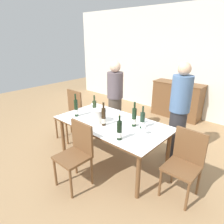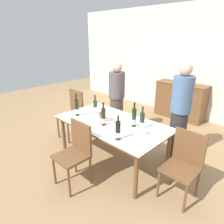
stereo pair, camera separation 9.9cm
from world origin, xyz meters
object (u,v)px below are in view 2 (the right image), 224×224
object	(u,v)px
wine_bottle_2	(77,108)
wine_glass_0	(143,128)
dining_table	(112,126)
wine_bottle_5	(118,131)
chair_near_front	(76,150)
chair_left_end	(73,111)
person_host	(117,99)
ice_bucket	(98,115)
chair_right_end	(184,161)
wine_bottle_3	(95,107)
sideboard_cabinet	(180,101)
wine_glass_1	(119,112)
wine_bottle_1	(103,117)
wine_glass_2	(94,105)
wine_bottle_4	(134,118)
person_guest_left	(180,114)
wine_bottle_0	(142,121)

from	to	relation	value
wine_bottle_2	wine_glass_0	xyz separation A→B (m)	(1.27, 0.20, -0.03)
dining_table	wine_bottle_2	size ratio (longest dim) A/B	4.60
wine_bottle_5	wine_bottle_2	bearing A→B (deg)	172.73
wine_glass_0	chair_near_front	size ratio (longest dim) A/B	0.17
chair_left_end	person_host	bearing A→B (deg)	51.68
ice_bucket	chair_right_end	world-z (taller)	ice_bucket
dining_table	wine_bottle_3	xyz separation A→B (m)	(-0.49, 0.07, 0.18)
sideboard_cabinet	wine_glass_1	world-z (taller)	sideboard_cabinet
sideboard_cabinet	wine_bottle_5	size ratio (longest dim) A/B	3.48
wine_bottle_5	chair_left_end	xyz separation A→B (m)	(-1.67, 0.45, -0.28)
ice_bucket	wine_glass_0	xyz separation A→B (m)	(0.80, 0.13, -0.00)
wine_bottle_2	wine_bottle_5	world-z (taller)	wine_bottle_2
dining_table	wine_bottle_2	distance (m)	0.71
wine_bottle_2	wine_bottle_3	xyz separation A→B (m)	(0.16, 0.29, -0.02)
dining_table	sideboard_cabinet	bearing A→B (deg)	92.05
dining_table	chair_right_end	xyz separation A→B (m)	(1.22, 0.09, -0.14)
wine_bottle_1	chair_left_end	distance (m)	1.26
wine_bottle_5	wine_glass_1	size ratio (longest dim) A/B	2.52
ice_bucket	person_host	world-z (taller)	person_host
chair_near_front	wine_bottle_3	bearing A→B (deg)	121.00
wine_glass_2	chair_right_end	world-z (taller)	chair_right_end
wine_bottle_4	person_host	world-z (taller)	person_host
chair_right_end	person_guest_left	size ratio (longest dim) A/B	0.55
wine_bottle_1	sideboard_cabinet	bearing A→B (deg)	91.50
wine_bottle_0	chair_left_end	world-z (taller)	wine_bottle_0
wine_glass_2	wine_bottle_5	bearing A→B (deg)	-25.71
wine_bottle_1	ice_bucket	bearing A→B (deg)	169.05
person_host	wine_bottle_1	bearing A→B (deg)	-57.46
wine_bottle_0	wine_glass_2	distance (m)	1.12
wine_bottle_3	wine_glass_1	distance (m)	0.46
wine_glass_0	chair_right_end	bearing A→B (deg)	9.68
wine_bottle_0	sideboard_cabinet	bearing A→B (deg)	102.94
wine_bottle_0	wine_bottle_2	xyz separation A→B (m)	(-1.12, -0.37, 0.02)
chair_right_end	wine_bottle_1	bearing A→B (deg)	-168.25
chair_near_front	chair_right_end	world-z (taller)	chair_near_front
dining_table	chair_left_end	bearing A→B (deg)	175.67
dining_table	wine_bottle_0	bearing A→B (deg)	17.85
wine_bottle_4	chair_right_end	world-z (taller)	wine_bottle_4
wine_bottle_1	wine_bottle_3	world-z (taller)	wine_bottle_1
wine_bottle_4	wine_bottle_5	size ratio (longest dim) A/B	1.07
wine_glass_2	wine_glass_1	bearing A→B (deg)	4.44
ice_bucket	wine_bottle_1	distance (m)	0.16
wine_bottle_0	chair_right_end	size ratio (longest dim) A/B	0.41
sideboard_cabinet	wine_bottle_2	xyz separation A→B (m)	(-0.55, -2.87, 0.41)
ice_bucket	chair_near_front	bearing A→B (deg)	-73.54
ice_bucket	wine_bottle_0	xyz separation A→B (m)	(0.66, 0.30, 0.01)
chair_left_end	person_guest_left	xyz separation A→B (m)	(1.96, 0.76, 0.27)
wine_bottle_0	wine_bottle_5	xyz separation A→B (m)	(-0.03, -0.51, 0.00)
dining_table	wine_glass_2	xyz separation A→B (m)	(-0.64, 0.17, 0.17)
chair_left_end	wine_glass_2	bearing A→B (deg)	7.59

